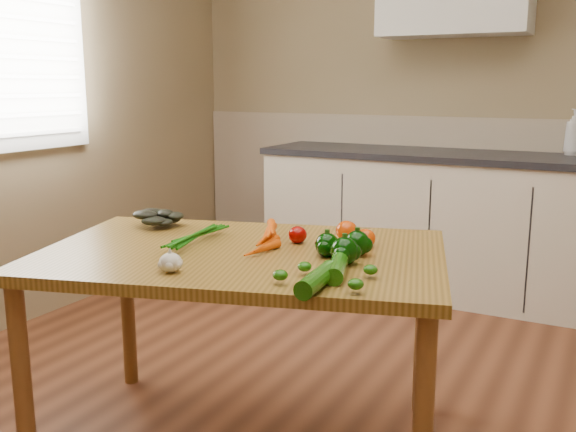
{
  "coord_description": "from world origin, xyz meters",
  "views": [
    {
      "loc": [
        0.9,
        -1.76,
        1.31
      ],
      "look_at": [
        -0.2,
        0.33,
        0.82
      ],
      "focal_mm": 40.0,
      "sensor_mm": 36.0,
      "label": 1
    }
  ],
  "objects_px": {
    "leafy_greens": "(162,216)",
    "pepper_c": "(345,251)",
    "pepper_b": "(357,243)",
    "tomato_b": "(347,231)",
    "carrot_bunch": "(244,236)",
    "zucchini_a": "(337,268)",
    "tomato_c": "(365,238)",
    "garlic_bulb": "(170,263)",
    "zucchini_b": "(317,279)",
    "soap_bottle_a": "(574,132)",
    "pepper_a": "(327,245)",
    "table": "(242,273)",
    "tomato_a": "(298,235)"
  },
  "relations": [
    {
      "from": "garlic_bulb",
      "to": "tomato_b",
      "type": "distance_m",
      "value": 0.71
    },
    {
      "from": "leafy_greens",
      "to": "tomato_c",
      "type": "xyz_separation_m",
      "value": [
        0.83,
        0.09,
        -0.02
      ]
    },
    {
      "from": "pepper_c",
      "to": "tomato_a",
      "type": "height_order",
      "value": "pepper_c"
    },
    {
      "from": "tomato_b",
      "to": "leafy_greens",
      "type": "bearing_deg",
      "value": -168.74
    },
    {
      "from": "soap_bottle_a",
      "to": "pepper_a",
      "type": "relative_size",
      "value": 3.37
    },
    {
      "from": "garlic_bulb",
      "to": "pepper_c",
      "type": "bearing_deg",
      "value": 36.55
    },
    {
      "from": "carrot_bunch",
      "to": "tomato_a",
      "type": "relative_size",
      "value": 3.77
    },
    {
      "from": "garlic_bulb",
      "to": "zucchini_a",
      "type": "distance_m",
      "value": 0.51
    },
    {
      "from": "table",
      "to": "tomato_c",
      "type": "bearing_deg",
      "value": 16.33
    },
    {
      "from": "leafy_greens",
      "to": "table",
      "type": "bearing_deg",
      "value": -17.59
    },
    {
      "from": "carrot_bunch",
      "to": "pepper_c",
      "type": "bearing_deg",
      "value": -23.81
    },
    {
      "from": "carrot_bunch",
      "to": "leafy_greens",
      "type": "bearing_deg",
      "value": 151.48
    },
    {
      "from": "pepper_a",
      "to": "pepper_c",
      "type": "relative_size",
      "value": 0.9
    },
    {
      "from": "tomato_c",
      "to": "tomato_b",
      "type": "bearing_deg",
      "value": 148.24
    },
    {
      "from": "garlic_bulb",
      "to": "zucchini_a",
      "type": "height_order",
      "value": "garlic_bulb"
    },
    {
      "from": "garlic_bulb",
      "to": "zucchini_b",
      "type": "height_order",
      "value": "garlic_bulb"
    },
    {
      "from": "soap_bottle_a",
      "to": "tomato_c",
      "type": "distance_m",
      "value": 2.13
    },
    {
      "from": "table",
      "to": "zucchini_b",
      "type": "xyz_separation_m",
      "value": [
        0.42,
        -0.27,
        0.11
      ]
    },
    {
      "from": "table",
      "to": "pepper_a",
      "type": "height_order",
      "value": "pepper_a"
    },
    {
      "from": "pepper_c",
      "to": "tomato_b",
      "type": "relative_size",
      "value": 1.09
    },
    {
      "from": "leafy_greens",
      "to": "pepper_c",
      "type": "distance_m",
      "value": 0.87
    },
    {
      "from": "pepper_c",
      "to": "zucchini_a",
      "type": "height_order",
      "value": "pepper_c"
    },
    {
      "from": "pepper_a",
      "to": "tomato_b",
      "type": "relative_size",
      "value": 0.98
    },
    {
      "from": "zucchini_a",
      "to": "zucchini_b",
      "type": "distance_m",
      "value": 0.13
    },
    {
      "from": "pepper_b",
      "to": "garlic_bulb",
      "type": "bearing_deg",
      "value": -134.43
    },
    {
      "from": "pepper_a",
      "to": "pepper_b",
      "type": "xyz_separation_m",
      "value": [
        0.09,
        0.06,
        0.0
      ]
    },
    {
      "from": "table",
      "to": "tomato_a",
      "type": "xyz_separation_m",
      "value": [
        0.13,
        0.18,
        0.11
      ]
    },
    {
      "from": "zucchini_b",
      "to": "pepper_c",
      "type": "bearing_deg",
      "value": 96.25
    },
    {
      "from": "pepper_c",
      "to": "zucchini_a",
      "type": "bearing_deg",
      "value": -76.27
    },
    {
      "from": "zucchini_a",
      "to": "zucchini_b",
      "type": "height_order",
      "value": "zucchini_b"
    },
    {
      "from": "pepper_b",
      "to": "tomato_b",
      "type": "relative_size",
      "value": 1.05
    },
    {
      "from": "tomato_b",
      "to": "tomato_c",
      "type": "height_order",
      "value": "tomato_b"
    },
    {
      "from": "tomato_b",
      "to": "tomato_c",
      "type": "distance_m",
      "value": 0.11
    },
    {
      "from": "carrot_bunch",
      "to": "zucchini_a",
      "type": "bearing_deg",
      "value": -39.21
    },
    {
      "from": "table",
      "to": "garlic_bulb",
      "type": "relative_size",
      "value": 22.25
    },
    {
      "from": "table",
      "to": "leafy_greens",
      "type": "xyz_separation_m",
      "value": [
        -0.47,
        0.15,
        0.13
      ]
    },
    {
      "from": "soap_bottle_a",
      "to": "pepper_a",
      "type": "height_order",
      "value": "soap_bottle_a"
    },
    {
      "from": "pepper_b",
      "to": "tomato_b",
      "type": "bearing_deg",
      "value": 122.14
    },
    {
      "from": "leafy_greens",
      "to": "pepper_c",
      "type": "bearing_deg",
      "value": -10.11
    },
    {
      "from": "carrot_bunch",
      "to": "zucchini_a",
      "type": "height_order",
      "value": "carrot_bunch"
    },
    {
      "from": "soap_bottle_a",
      "to": "pepper_c",
      "type": "height_order",
      "value": "soap_bottle_a"
    },
    {
      "from": "table",
      "to": "zucchini_b",
      "type": "bearing_deg",
      "value": -49.35
    },
    {
      "from": "garlic_bulb",
      "to": "tomato_c",
      "type": "height_order",
      "value": "tomato_c"
    },
    {
      "from": "tomato_b",
      "to": "pepper_c",
      "type": "bearing_deg",
      "value": -68.59
    },
    {
      "from": "pepper_c",
      "to": "tomato_a",
      "type": "bearing_deg",
      "value": 145.2
    },
    {
      "from": "garlic_bulb",
      "to": "zucchini_b",
      "type": "distance_m",
      "value": 0.47
    },
    {
      "from": "leafy_greens",
      "to": "garlic_bulb",
      "type": "distance_m",
      "value": 0.63
    },
    {
      "from": "pepper_a",
      "to": "pepper_c",
      "type": "distance_m",
      "value": 0.11
    },
    {
      "from": "pepper_c",
      "to": "tomato_b",
      "type": "bearing_deg",
      "value": 111.41
    },
    {
      "from": "table",
      "to": "soap_bottle_a",
      "type": "distance_m",
      "value": 2.48
    }
  ]
}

